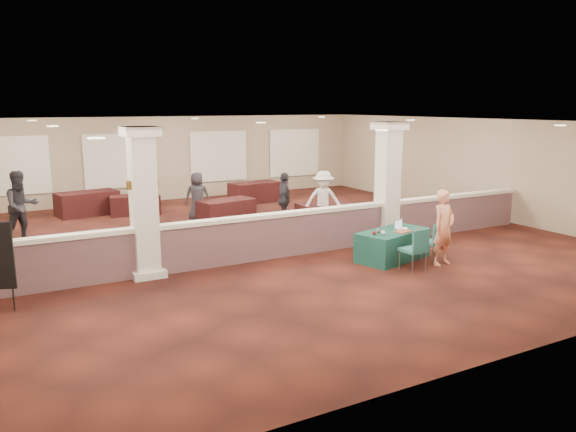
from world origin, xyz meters
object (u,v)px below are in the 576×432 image
conf_chair_side (416,246)px  attendee_d (197,197)px  far_table_front_center (226,211)px  attendee_b (323,200)px  attendee_c (284,200)px  woman (443,228)px  far_table_back_center (135,205)px  conf_chair_main (437,239)px  far_table_front_right (324,214)px  near_table (393,245)px  far_table_front_left (80,248)px  far_table_back_left (87,203)px  attendee_a (21,206)px  far_table_back_right (255,192)px

conf_chair_side → attendee_d: bearing=103.4°
far_table_front_center → attendee_b: size_ratio=1.01×
attendee_c → woman: bearing=-138.6°
woman → attendee_c: 5.53m
conf_chair_side → far_table_back_center: bearing=107.7°
conf_chair_main → attendee_d: (-3.27, 7.20, 0.23)m
woman → far_table_front_right: bearing=82.6°
near_table → far_table_front_left: bearing=137.9°
near_table → conf_chair_side: size_ratio=1.88×
far_table_front_right → far_table_front_center: bearing=142.6°
far_table_back_left → attendee_d: size_ratio=1.23×
far_table_back_left → attendee_a: 3.74m
conf_chair_side → far_table_back_left: size_ratio=0.50×
conf_chair_main → far_table_back_left: size_ratio=0.49×
conf_chair_main → conf_chair_side: conf_chair_side is taller
near_table → far_table_front_right: (0.69, 4.12, -0.02)m
far_table_front_left → far_table_front_center: (4.81, 2.70, 0.01)m
far_table_back_left → attendee_a: bearing=-125.7°
near_table → attendee_d: bearing=95.9°
conf_chair_main → far_table_front_left: bearing=153.0°
conf_chair_main → woman: bearing=-88.9°
far_table_front_center → far_table_front_right: size_ratio=1.05×
conf_chair_side → far_table_back_left: conf_chair_side is taller
far_table_front_right → far_table_back_left: size_ratio=0.85×
far_table_back_left → far_table_back_right: 6.03m
conf_chair_side → far_table_back_left: 11.57m
far_table_front_right → conf_chair_side: bearing=-99.8°
attendee_a → far_table_front_right: bearing=-34.3°
near_table → conf_chair_main: (0.74, -0.70, 0.21)m
woman → far_table_front_left: 8.44m
far_table_back_right → attendee_a: bearing=-162.4°
attendee_c → attendee_a: bearing=104.4°
conf_chair_main → woman: 0.36m
far_table_front_right → attendee_c: size_ratio=1.01×
near_table → far_table_back_left: (-5.42, 9.28, 0.04)m
woman → far_table_back_center: size_ratio=1.08×
conf_chair_main → woman: woman is taller
far_table_front_left → attendee_c: attendee_c is taller
far_table_back_left → far_table_front_center: bearing=-41.9°
far_table_front_right → attendee_b: attendee_b is taller
woman → attendee_c: (-1.24, 5.39, -0.05)m
conf_chair_main → far_table_back_left: 11.73m
far_table_front_left → far_table_back_left: 6.09m
woman → attendee_c: woman is taller
far_table_front_left → attendee_d: (4.04, 3.20, 0.45)m
attendee_b → attendee_c: 1.19m
woman → attendee_d: woman is taller
far_table_front_left → attendee_c: (6.08, 1.20, 0.48)m
conf_chair_side → far_table_back_right: (0.79, 9.91, -0.20)m
conf_chair_main → conf_chair_side: (-0.94, -0.34, 0.01)m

